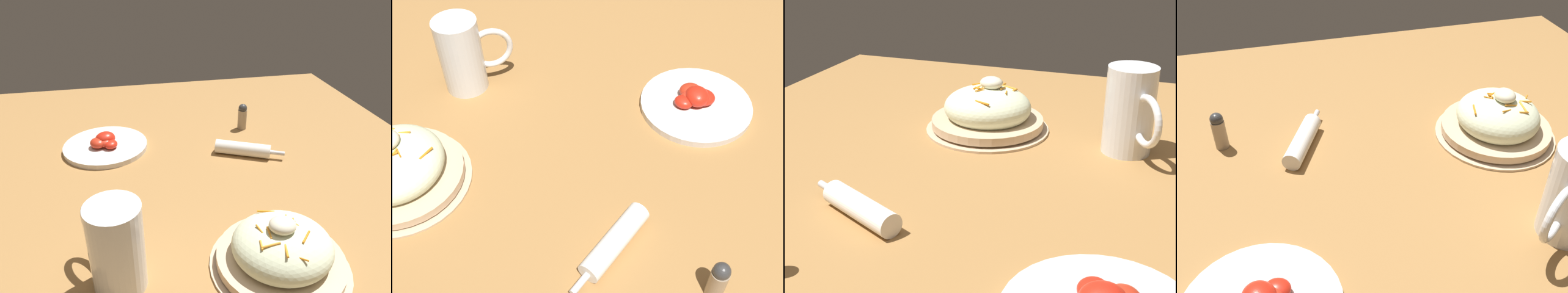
% 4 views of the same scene
% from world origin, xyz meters
% --- Properties ---
extents(ground_plane, '(1.43, 1.43, 0.00)m').
position_xyz_m(ground_plane, '(0.00, 0.00, 0.00)').
color(ground_plane, '#9E703D').
extents(salad_plate, '(0.24, 0.24, 0.11)m').
position_xyz_m(salad_plate, '(-0.16, 0.27, 0.03)').
color(salad_plate, '#D1B28E').
rests_on(salad_plate, ground_plane).
extents(beer_mug, '(0.10, 0.14, 0.16)m').
position_xyz_m(beer_mug, '(0.10, 0.25, 0.07)').
color(beer_mug, white).
rests_on(beer_mug, ground_plane).
extents(napkin_roll, '(0.17, 0.10, 0.04)m').
position_xyz_m(napkin_roll, '(-0.22, -0.11, 0.02)').
color(napkin_roll, white).
rests_on(napkin_roll, ground_plane).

